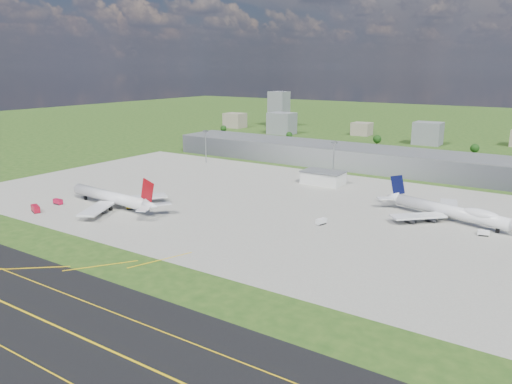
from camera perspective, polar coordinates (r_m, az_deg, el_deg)
The scene contains 23 objects.
ground at distance 376.78m, azimuth 9.63°, elevation 2.55°, with size 1400.00×1400.00×0.00m, color #264A17.
taxiway at distance 183.62m, azimuth -26.62°, elevation -11.35°, with size 1400.00×60.00×0.06m, color black.
apron at distance 277.11m, azimuth 2.18°, elevation -1.43°, with size 360.00×190.00×0.08m, color gray.
terminal at distance 388.94m, azimuth 10.58°, elevation 4.00°, with size 300.00×42.00×15.00m, color gray.
ops_building at distance 327.41m, azimuth 7.67°, elevation 1.60°, with size 26.00×16.00×8.00m, color silver.
mast_west at distance 396.13m, azimuth -5.78°, elevation 5.84°, with size 3.50×2.00×25.90m.
mast_center at distance 338.12m, azimuth 8.87°, elevation 4.32°, with size 3.50×2.00×25.90m.
airliner_red_twin at distance 280.22m, azimuth -15.98°, elevation -0.68°, with size 73.24×56.92×20.09m.
airliner_blue_quad at distance 263.98m, azimuth 21.30°, elevation -2.05°, with size 70.12×53.88×18.68m.
fire_truck at distance 286.48m, azimuth -23.89°, elevation -1.78°, with size 8.55×5.69×3.55m.
crash_tender at distance 297.56m, azimuth -21.69°, elevation -1.06°, with size 5.72×2.62×3.02m.
tug_yellow at distance 275.76m, azimuth -14.19°, elevation -1.75°, with size 4.03×3.73×1.76m.
van_white_near at distance 243.85m, azimuth 7.46°, elevation -3.39°, with size 4.10×6.23×2.88m.
van_white_far at distance 248.25m, azimuth 24.56°, elevation -4.30°, with size 5.49×3.54×2.60m.
bldg_far_w at distance 631.16m, azimuth -2.43°, elevation 8.18°, with size 24.00×20.00×18.00m, color gray.
bldg_w at distance 570.51m, azimuth 2.96°, elevation 7.84°, with size 28.00×22.00×24.00m, color slate.
bldg_cw at distance 571.84m, azimuth 12.00°, elevation 7.07°, with size 20.00×18.00×14.00m, color gray.
bldg_c at distance 518.38m, azimuth 19.04°, elevation 6.35°, with size 26.00×20.00×22.00m, color slate.
bldg_tall_w at distance 641.25m, azimuth 2.62°, elevation 9.44°, with size 22.00×20.00×44.00m, color slate.
tree_far_w at distance 579.84m, azimuth -3.73°, elevation 7.26°, with size 7.20×7.20×8.80m.
tree_w at distance 526.36m, azimuth 3.82°, elevation 6.52°, with size 6.75×6.75×8.25m.
tree_c at distance 502.29m, azimuth 13.68°, elevation 5.90°, with size 8.10×8.10×9.90m.
tree_e at distance 474.81m, azimuth 23.72°, elevation 4.61°, with size 7.65×7.65×9.35m.
Camera 1 is at (148.59, -188.17, 74.37)m, focal length 35.00 mm.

